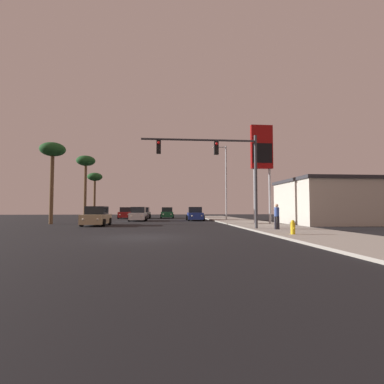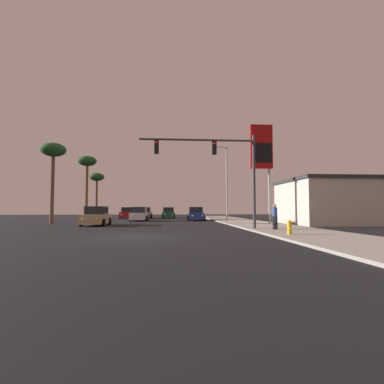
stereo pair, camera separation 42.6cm
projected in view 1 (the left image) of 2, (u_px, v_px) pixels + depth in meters
name	position (u px, v px, depth m)	size (l,w,h in m)	color
ground_plane	(141.00, 237.00, 15.54)	(120.00, 120.00, 0.00)	black
sidewalk_right	(259.00, 225.00, 26.34)	(5.00, 60.00, 0.12)	#9E998E
building_gas_station	(339.00, 202.00, 28.85)	(10.30, 8.30, 4.30)	beige
car_green	(167.00, 213.00, 46.31)	(2.04, 4.31, 1.68)	#195933
car_tan	(97.00, 217.00, 26.00)	(2.04, 4.33, 1.68)	tan
car_red	(126.00, 213.00, 44.75)	(2.04, 4.31, 1.68)	maroon
car_white	(138.00, 215.00, 35.81)	(2.04, 4.32, 1.68)	silver
car_blue	(195.00, 214.00, 37.00)	(2.04, 4.34, 1.68)	navy
car_grey	(144.00, 213.00, 45.13)	(2.04, 4.34, 1.68)	slate
traffic_light_mast	(223.00, 161.00, 20.70)	(8.04, 0.36, 6.50)	#38383D
street_lamp	(225.00, 179.00, 36.27)	(1.74, 0.24, 9.00)	#99999E
gas_station_sign	(262.00, 152.00, 27.31)	(2.00, 0.42, 9.00)	#99999E
fire_hydrant	(293.00, 227.00, 15.90)	(0.24, 0.34, 0.76)	gold
pedestrian_on_sidewalk	(277.00, 215.00, 19.73)	(0.34, 0.32, 1.67)	#23232D
palm_tree_far	(95.00, 179.00, 48.78)	(2.40, 2.40, 7.33)	brown
palm_tree_near	(53.00, 153.00, 28.97)	(2.40, 2.40, 7.89)	brown
palm_tree_mid	(86.00, 164.00, 38.99)	(2.40, 2.40, 8.38)	brown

